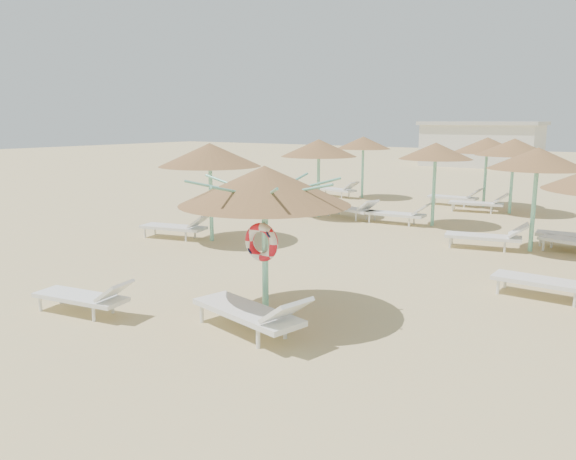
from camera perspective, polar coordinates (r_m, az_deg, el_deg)
The scene contains 6 objects.
ground at distance 9.83m, azimuth -5.24°, elevation -8.64°, with size 120.00×120.00×0.00m, color tan.
main_palapa at distance 9.33m, azimuth -2.40°, elevation 4.47°, with size 2.88×2.88×2.58m.
lounger_main_a at distance 10.36m, azimuth -19.85°, elevation -6.35°, with size 1.93×0.87×0.68m.
lounger_main_b at distance 8.83m, azimuth -3.58°, elevation -8.29°, with size 2.30×1.12×0.80m.
palapa_field at distance 17.21m, azimuth 23.22°, elevation 6.81°, with size 20.33×13.88×2.72m.
service_hut at distance 43.77m, azimuth 19.04°, elevation 8.27°, with size 8.40×4.40×3.25m.
Camera 1 is at (5.98, -7.07, 3.30)m, focal length 35.00 mm.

